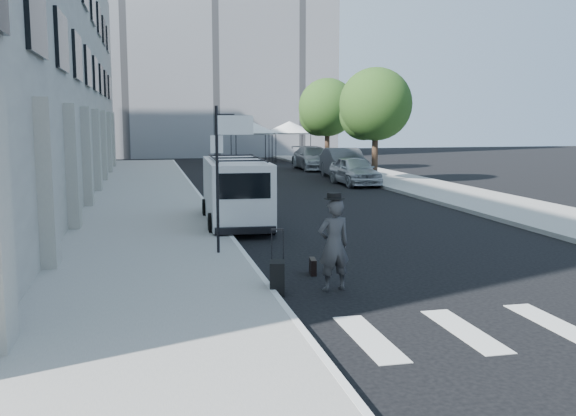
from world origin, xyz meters
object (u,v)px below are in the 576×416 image
parked_car_c (313,158)px  parked_car_b (344,163)px  parked_car_a (355,171)px  businessman (334,245)px  briefcase (313,266)px  cargo_van (236,191)px  suitcase (277,278)px

parked_car_c → parked_car_b: bearing=-89.6°
parked_car_a → parked_car_b: parked_car_b is taller
parked_car_b → businessman: bearing=-104.2°
briefcase → cargo_van: 6.92m
cargo_van → parked_car_a: (7.71, 11.17, -0.34)m
businessman → briefcase: (-0.06, 1.37, -0.74)m
suitcase → cargo_van: 8.29m
businessman → parked_car_b: size_ratio=0.35×
cargo_van → parked_car_c: cargo_van is taller
businessman → parked_car_c: size_ratio=0.34×
parked_car_b → parked_car_c: (0.00, 6.67, -0.09)m
parked_car_b → parked_car_c: parked_car_b is taller
briefcase → parked_car_b: bearing=79.2°
cargo_van → parked_car_c: size_ratio=1.04×
businessman → briefcase: size_ratio=4.12×
briefcase → cargo_van: (-0.71, 6.82, 0.91)m
briefcase → suitcase: size_ratio=0.35×
businessman → parked_car_b: businessman is taller
parked_car_a → briefcase: bearing=-111.9°
businessman → parked_car_c: bearing=-112.3°
suitcase → parked_car_b: 24.67m
cargo_van → briefcase: bearing=-81.8°
businessman → suitcase: (-1.14, -0.06, -0.58)m
businessman → parked_car_c: (7.53, 29.71, -0.13)m
suitcase → parked_car_b: size_ratio=0.24×
cargo_van → parked_car_b: cargo_van is taller
briefcase → parked_car_c: (7.58, 28.34, 0.60)m
parked_car_c → parked_car_a: bearing=-92.8°
businessman → cargo_van: cargo_van is taller
briefcase → parked_car_a: (7.00, 17.99, 0.57)m
suitcase → cargo_van: bearing=100.2°
parked_car_a → parked_car_c: 10.36m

